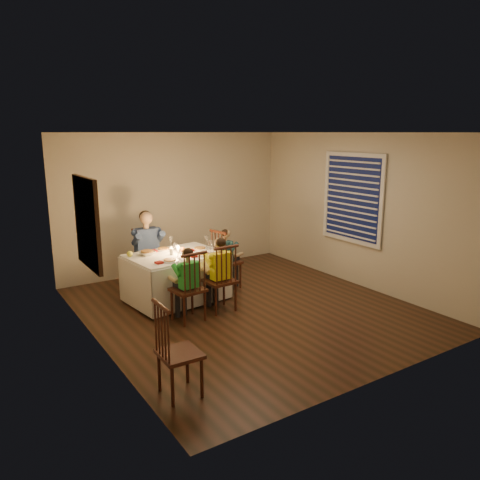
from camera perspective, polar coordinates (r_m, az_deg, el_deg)
ground at (r=7.16m, az=0.97°, el=-8.32°), size 5.00×5.00×0.00m
wall_left at (r=5.87m, az=-17.54°, el=-0.44°), size 0.02×5.00×2.60m
wall_right at (r=8.24m, az=14.13°, el=3.53°), size 0.02×5.00×2.60m
wall_back at (r=8.95m, az=-7.99°, el=4.52°), size 4.50×0.02×2.60m
ceiling at (r=6.67m, az=1.06°, el=12.98°), size 5.00×5.00×0.00m
dining_table at (r=7.39m, az=-7.81°, el=-3.33°), size 1.56×1.20×0.72m
chair_adult at (r=8.20m, az=-10.99°, el=-5.75°), size 0.44×0.42×1.03m
chair_near_left at (r=6.77m, az=-6.26°, el=-9.68°), size 0.46×0.45×1.03m
chair_near_right at (r=7.10m, az=-2.43°, el=-8.52°), size 0.43×0.41×1.03m
chair_end at (r=8.06m, az=-1.63°, el=-5.83°), size 0.48×0.50×1.03m
chair_extra at (r=5.05m, az=-7.22°, el=-18.11°), size 0.40×0.42×1.01m
adult at (r=8.20m, az=-10.99°, el=-5.75°), size 0.52×0.48×1.33m
child_green at (r=6.77m, az=-6.26°, el=-9.68°), size 0.38×0.36×1.06m
child_yellow at (r=7.10m, az=-2.43°, el=-8.52°), size 0.39×0.36×1.12m
child_teal at (r=8.06m, az=-1.63°, el=-5.83°), size 0.36×0.38×1.03m
setting_adult at (r=7.61m, az=-9.31°, el=-1.15°), size 0.29×0.29×0.02m
setting_green at (r=6.93m, az=-8.55°, el=-2.51°), size 0.29×0.29×0.02m
setting_yellow at (r=7.23m, az=-4.50°, el=-1.77°), size 0.29×0.29×0.02m
setting_teal at (r=7.57m, az=-4.91°, el=-1.09°), size 0.29×0.29×0.02m
candle_left at (r=7.29m, az=-8.36°, el=-1.42°), size 0.06×0.06×0.10m
candle_right at (r=7.35m, az=-7.49°, el=-1.26°), size 0.06×0.06×0.10m
squash at (r=7.29m, az=-13.29°, el=-1.66°), size 0.09×0.09×0.09m
orange_fruit at (r=7.45m, az=-7.01°, el=-1.14°), size 0.08×0.08×0.08m
serving_bowl at (r=7.34m, az=-11.26°, el=-1.59°), size 0.27×0.27×0.06m
wall_mirror at (r=6.12m, az=-18.13°, el=1.97°), size 0.06×0.95×1.15m
window_blinds at (r=8.25m, az=13.49°, el=4.98°), size 0.07×1.34×1.54m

